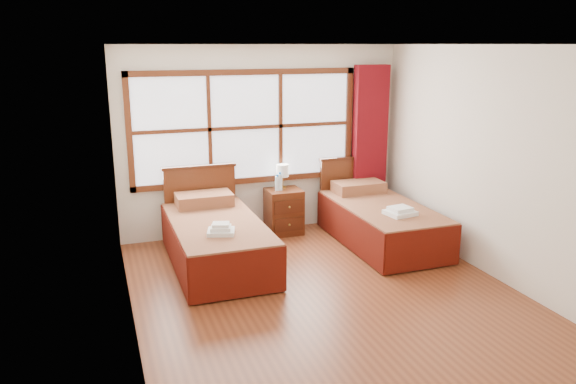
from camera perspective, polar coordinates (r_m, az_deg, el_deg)
name	(u,v)px	position (r m, az deg, el deg)	size (l,w,h in m)	color
floor	(324,291)	(6.20, 3.65, -10.03)	(4.50, 4.50, 0.00)	brown
ceiling	(328,44)	(5.63, 4.09, 14.75)	(4.50, 4.50, 0.00)	white
wall_back	(262,141)	(7.86, -2.62, 5.25)	(4.00, 4.00, 0.00)	silver
wall_left	(124,191)	(5.34, -16.31, 0.07)	(4.50, 4.50, 0.00)	silver
wall_right	(487,162)	(6.80, 19.56, 2.91)	(4.50, 4.50, 0.00)	silver
window	(245,127)	(7.72, -4.34, 6.56)	(3.16, 0.06, 1.56)	white
curtain	(370,145)	(8.35, 8.28, 4.77)	(0.50, 0.16, 2.30)	maroon
bed_left	(216,238)	(6.89, -7.34, -4.71)	(1.06, 2.08, 1.03)	#411C0D
bed_right	(380,221)	(7.64, 9.29, -2.88)	(1.04, 2.06, 1.01)	#411C0D
nightstand	(284,211)	(7.91, -0.42, -1.98)	(0.48, 0.47, 0.64)	#522512
towels_left	(221,230)	(6.30, -6.83, -3.81)	(0.36, 0.33, 0.12)	white
towels_right	(400,211)	(7.13, 11.32, -1.95)	(0.38, 0.35, 0.10)	white
lamp	(282,171)	(7.87, -0.57, 2.12)	(0.17, 0.17, 0.34)	#BC923C
bottle_near	(277,183)	(7.76, -1.10, 0.90)	(0.06, 0.06, 0.23)	#C3E7FB
bottle_far	(280,182)	(7.77, -0.83, 1.02)	(0.07, 0.07, 0.25)	#C3E7FB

